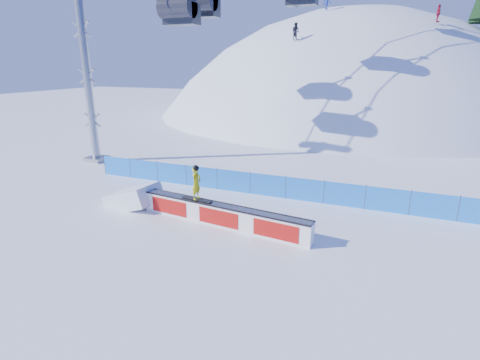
% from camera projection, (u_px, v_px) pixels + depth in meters
% --- Properties ---
extents(ground, '(160.00, 160.00, 0.00)m').
position_uv_depth(ground, '(235.00, 228.00, 16.24)').
color(ground, white).
rests_on(ground, ground).
extents(snow_hill, '(64.00, 64.00, 64.00)m').
position_uv_depth(snow_hill, '(340.00, 229.00, 58.68)').
color(snow_hill, white).
rests_on(snow_hill, ground).
extents(safety_fence, '(22.05, 0.05, 1.30)m').
position_uv_depth(safety_fence, '(268.00, 185.00, 20.03)').
color(safety_fence, '#1D7BEE').
rests_on(safety_fence, ground).
extents(rail_box, '(8.31, 1.52, 1.00)m').
position_uv_depth(rail_box, '(221.00, 215.00, 16.37)').
color(rail_box, white).
rests_on(rail_box, ground).
extents(snow_ramp, '(2.89, 1.99, 1.69)m').
position_uv_depth(snow_ramp, '(134.00, 205.00, 18.91)').
color(snow_ramp, white).
rests_on(snow_ramp, ground).
extents(snowboarder, '(1.56, 0.57, 1.60)m').
position_uv_depth(snowboarder, '(196.00, 183.00, 16.58)').
color(snowboarder, black).
rests_on(snowboarder, rail_box).
extents(distant_skiers, '(19.21, 9.40, 8.19)m').
position_uv_depth(distant_skiers, '(373.00, 22.00, 38.15)').
color(distant_skiers, black).
rests_on(distant_skiers, ground).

